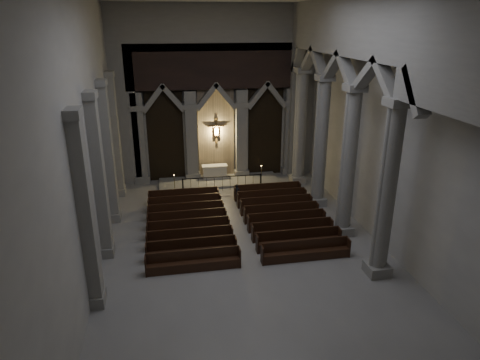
{
  "coord_description": "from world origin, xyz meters",
  "views": [
    {
      "loc": [
        -3.64,
        -17.95,
        10.83
      ],
      "look_at": [
        0.15,
        3.0,
        2.92
      ],
      "focal_mm": 32.0,
      "sensor_mm": 36.0,
      "label": 1
    }
  ],
  "objects_px": {
    "altar": "(215,171)",
    "altar_rail": "(222,181)",
    "candle_stand_left": "(175,188)",
    "worshipper": "(237,193)",
    "pews": "(237,223)",
    "candle_stand_right": "(261,181)"
  },
  "relations": [
    {
      "from": "altar",
      "to": "altar_rail",
      "type": "xyz_separation_m",
      "value": [
        0.25,
        -2.31,
        0.08
      ]
    },
    {
      "from": "altar",
      "to": "altar_rail",
      "type": "height_order",
      "value": "altar"
    },
    {
      "from": "candle_stand_left",
      "to": "worshipper",
      "type": "bearing_deg",
      "value": -28.16
    },
    {
      "from": "altar",
      "to": "pews",
      "type": "bearing_deg",
      "value": -88.24
    },
    {
      "from": "altar",
      "to": "candle_stand_right",
      "type": "bearing_deg",
      "value": -33.47
    },
    {
      "from": "candle_stand_left",
      "to": "candle_stand_right",
      "type": "xyz_separation_m",
      "value": [
        5.98,
        0.13,
        0.07
      ]
    },
    {
      "from": "altar",
      "to": "candle_stand_left",
      "type": "height_order",
      "value": "candle_stand_left"
    },
    {
      "from": "altar",
      "to": "candle_stand_right",
      "type": "distance_m",
      "value": 3.63
    },
    {
      "from": "altar_rail",
      "to": "worshipper",
      "type": "xyz_separation_m",
      "value": [
        0.66,
        -1.89,
        -0.15
      ]
    },
    {
      "from": "altar_rail",
      "to": "candle_stand_left",
      "type": "distance_m",
      "value": 3.23
    },
    {
      "from": "candle_stand_right",
      "to": "worshipper",
      "type": "distance_m",
      "value": 3.06
    },
    {
      "from": "altar",
      "to": "pews",
      "type": "height_order",
      "value": "altar"
    },
    {
      "from": "altar_rail",
      "to": "candle_stand_right",
      "type": "distance_m",
      "value": 2.81
    },
    {
      "from": "candle_stand_right",
      "to": "altar",
      "type": "bearing_deg",
      "value": 146.53
    },
    {
      "from": "altar_rail",
      "to": "worshipper",
      "type": "bearing_deg",
      "value": -70.72
    },
    {
      "from": "altar_rail",
      "to": "pews",
      "type": "relative_size",
      "value": 0.55
    },
    {
      "from": "altar",
      "to": "pews",
      "type": "relative_size",
      "value": 0.19
    },
    {
      "from": "candle_stand_right",
      "to": "candle_stand_left",
      "type": "bearing_deg",
      "value": -178.73
    },
    {
      "from": "candle_stand_left",
      "to": "worshipper",
      "type": "height_order",
      "value": "candle_stand_left"
    },
    {
      "from": "candle_stand_left",
      "to": "worshipper",
      "type": "distance_m",
      "value": 4.39
    },
    {
      "from": "altar_rail",
      "to": "pews",
      "type": "distance_m",
      "value": 5.7
    },
    {
      "from": "altar",
      "to": "pews",
      "type": "distance_m",
      "value": 8.01
    }
  ]
}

